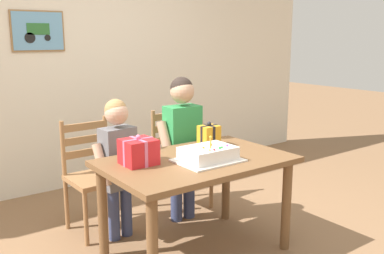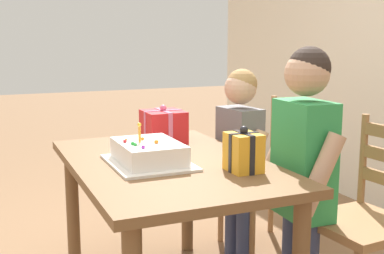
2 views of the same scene
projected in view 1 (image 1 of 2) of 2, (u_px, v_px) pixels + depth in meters
The scene contains 10 objects.
ground_plane at pixel (196, 252), 3.22m from camera, with size 20.00×20.00×0.00m, color #846042.
back_wall at pixel (83, 64), 4.52m from camera, with size 6.40×0.11×2.60m.
dining_table at pixel (196, 173), 3.09m from camera, with size 1.32×0.85×0.73m.
birthday_cake at pixel (208, 154), 3.00m from camera, with size 0.44×0.34×0.19m.
gift_box_red_large at pixel (209, 136), 3.41m from camera, with size 0.15×0.13×0.20m.
gift_box_beside_cake at pixel (139, 152), 2.92m from camera, with size 0.22×0.21×0.21m.
chair_left at pixel (94, 175), 3.53m from camera, with size 0.43×0.43×0.92m.
chair_right at pixel (180, 158), 4.02m from camera, with size 0.45×0.45×0.92m.
child_older at pixel (183, 135), 3.66m from camera, with size 0.46×0.26×1.25m.
child_younger at pixel (118, 155), 3.33m from camera, with size 0.42×0.25×1.12m.
Camera 1 is at (-1.78, -2.36, 1.58)m, focal length 40.36 mm.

